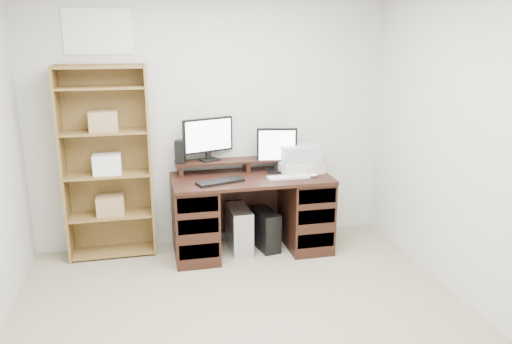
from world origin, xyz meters
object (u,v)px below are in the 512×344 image
object	(u,v)px
tower_black	(266,229)
bookshelf	(107,161)
tower_silver	(239,229)
desk	(251,212)
monitor_wide	(208,137)
printer	(300,167)
monitor_small	(277,148)

from	to	relation	value
tower_black	bookshelf	world-z (taller)	bookshelf
tower_silver	tower_black	world-z (taller)	tower_silver
desk	bookshelf	bearing A→B (deg)	170.83
desk	monitor_wide	world-z (taller)	monitor_wide
desk	tower_black	distance (m)	0.24
monitor_wide	printer	xyz separation A→B (m)	(0.88, -0.20, -0.30)
monitor_small	bookshelf	size ratio (longest dim) A/B	0.24
monitor_small	monitor_wide	bearing A→B (deg)	-179.39
tower_black	monitor_wide	bearing A→B (deg)	144.24
monitor_small	tower_silver	size ratio (longest dim) A/B	0.99
monitor_small	printer	world-z (taller)	monitor_small
tower_silver	tower_black	size ratio (longest dim) A/B	1.06
desk	monitor_wide	xyz separation A→B (m)	(-0.37, 0.25, 0.71)
desk	bookshelf	world-z (taller)	bookshelf
printer	bookshelf	bearing A→B (deg)	167.99
desk	monitor_small	bearing A→B (deg)	24.15
desk	tower_black	xyz separation A→B (m)	(0.15, 0.00, -0.20)
monitor_wide	tower_silver	distance (m)	0.95
desk	printer	size ratio (longest dim) A/B	3.74
printer	bookshelf	size ratio (longest dim) A/B	0.22
monitor_wide	tower_silver	bearing A→B (deg)	-62.12
monitor_small	printer	distance (m)	0.30
bookshelf	tower_silver	bearing A→B (deg)	-9.12
desk	tower_silver	xyz separation A→B (m)	(-0.12, 0.02, -0.17)
monitor_small	printer	size ratio (longest dim) A/B	1.07
desk	bookshelf	distance (m)	1.44
monitor_wide	tower_black	xyz separation A→B (m)	(0.52, -0.25, -0.91)
printer	tower_silver	size ratio (longest dim) A/B	0.92
desk	tower_silver	distance (m)	0.21
monitor_small	tower_silver	distance (m)	0.87
tower_silver	tower_black	bearing A→B (deg)	-5.82
desk	monitor_small	size ratio (longest dim) A/B	3.49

